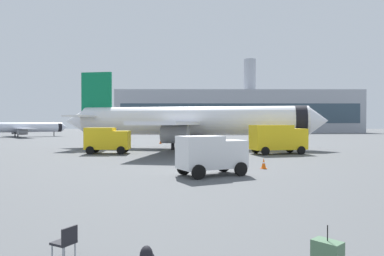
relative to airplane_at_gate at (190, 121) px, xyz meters
The scene contains 12 objects.
airplane_at_gate is the anchor object (origin of this frame).
airplane_taxiing 56.51m from the airplane_at_gate, 136.32° to the left, with size 19.38×17.80×6.60m.
service_truck 12.25m from the airplane_at_gate, 139.79° to the right, with size 4.81×2.53×2.90m.
fuel_truck 12.96m from the airplane_at_gate, 40.96° to the right, with size 6.39×3.80×3.20m.
cargo_van 24.55m from the airplane_at_gate, 86.76° to the right, with size 4.83×3.85×2.60m.
safety_cone_near 12.42m from the airplane_at_gate, 67.53° to the left, with size 0.44×0.44×0.74m.
safety_cone_mid 21.90m from the airplane_at_gate, 75.17° to the right, with size 0.44×0.44×0.79m.
safety_cone_far 12.48m from the airplane_at_gate, 113.52° to the left, with size 0.44×0.44×0.83m.
rolling_suitcase 39.69m from the airplane_at_gate, 85.45° to the right, with size 0.73×0.74×1.10m.
traveller_backpack 39.15m from the airplane_at_gate, 91.54° to the right, with size 0.36×0.40×0.48m.
gate_chair 38.91m from the airplane_at_gate, 94.60° to the right, with size 0.65×0.65×0.86m.
terminal_building 85.24m from the airplane_at_gate, 78.27° to the left, with size 85.65×21.08×26.82m.
Camera 1 is at (-0.18, -3.70, 3.44)m, focal length 33.30 mm.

